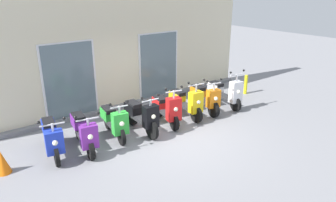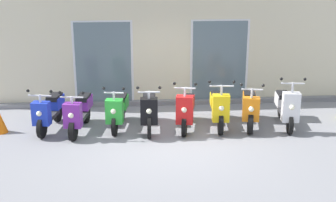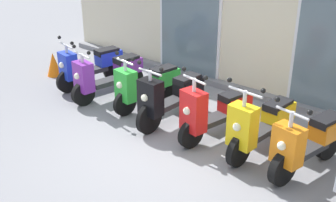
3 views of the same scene
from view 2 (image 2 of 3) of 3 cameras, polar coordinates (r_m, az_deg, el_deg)
The scene contains 11 objects.
ground_plane at distance 10.23m, azimuth 0.26°, elevation -4.85°, with size 40.00×40.00×0.00m, color gray.
storefront_facade at distance 12.45m, azimuth -0.82°, elevation 7.84°, with size 10.25×0.50×3.74m.
scooter_blue at distance 11.05m, azimuth -14.49°, elevation -1.13°, with size 0.65×1.54×1.11m.
scooter_purple at distance 10.79m, azimuth -10.94°, elevation -1.36°, with size 0.63×1.60×1.11m.
scooter_green at distance 10.86m, azimuth -6.20°, elevation -1.00°, with size 0.57×1.50×1.13m.
scooter_black at distance 10.67m, azimuth -2.35°, elevation -1.08°, with size 0.55×1.62×1.19m.
scooter_red at distance 10.78m, azimuth 2.28°, elevation -1.03°, with size 0.64×1.49×1.24m.
scooter_yellow at distance 10.95m, azimuth 6.28°, elevation -0.79°, with size 0.61×1.59×1.27m.
scooter_orange at distance 11.08m, azimuth 10.08°, elevation -0.82°, with size 0.65×1.54×1.18m.
scooter_white at distance 11.27m, azimuth 14.44°, elevation -0.64°, with size 0.61×1.60×1.32m.
traffic_cone at distance 11.25m, azimuth -20.08°, elevation -2.44°, with size 0.32×0.32×0.52m, color orange.
Camera 2 is at (-0.79, -9.43, 3.88)m, focal length 49.24 mm.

